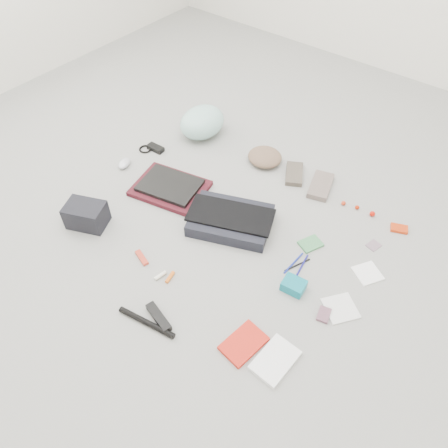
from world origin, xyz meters
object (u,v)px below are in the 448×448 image
Objects in this scene: book_red at (244,343)px; accordion_wallet at (294,286)px; messenger_bag at (231,220)px; laptop at (170,185)px; camera_bag at (86,215)px; bike_helmet at (202,122)px.

book_red is 1.82× the size of accordion_wallet.
accordion_wallet is (0.45, -0.13, -0.01)m from messenger_bag.
accordion_wallet reaches higher than laptop.
messenger_bag is 2.17× the size of book_red.
book_red is at bearing -98.70° from accordion_wallet.
laptop is 0.46m from camera_bag.
messenger_bag is 0.47m from accordion_wallet.
messenger_bag is 1.31× the size of bike_helmet.
messenger_bag is 3.96× the size of accordion_wallet.
accordion_wallet is at bearing 95.85° from book_red.
messenger_bag reaches higher than book_red.
book_red is (1.00, -0.05, -0.05)m from camera_bag.
accordion_wallet is at bearing -38.70° from messenger_bag.
bike_helmet is 1.58× the size of camera_bag.
messenger_bag is at bearing -12.37° from laptop.
bike_helmet is at bearing 68.87° from camera_bag.
accordion_wallet is (1.02, 0.30, -0.04)m from camera_bag.
messenger_bag is 0.65m from book_red.
accordion_wallet is at bearing -28.39° from bike_helmet.
laptop is at bearing 47.14° from camera_bag.
bike_helmet is at bearing 98.45° from laptop.
camera_bag reaches higher than laptop.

